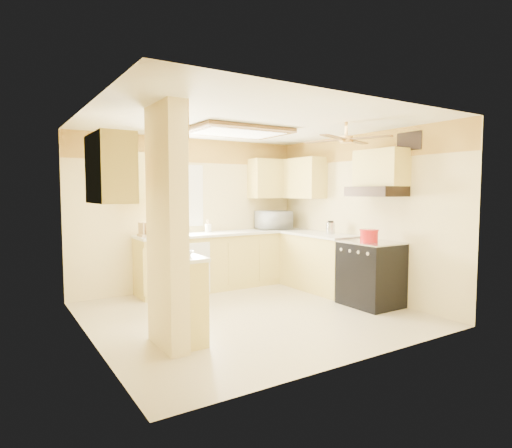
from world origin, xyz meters
TOP-DOWN VIEW (x-y plane):
  - floor at (0.00, 0.00)m, footprint 4.00×4.00m
  - ceiling at (0.00, 0.00)m, footprint 4.00×4.00m
  - wall_back at (0.00, 1.90)m, footprint 4.00×0.00m
  - wall_front at (0.00, -1.90)m, footprint 4.00×0.00m
  - wall_left at (-2.00, 0.00)m, footprint 0.00×3.80m
  - wall_right at (2.00, 0.00)m, footprint 0.00×3.80m
  - wallpaper_border at (0.00, 1.88)m, footprint 4.00×0.02m
  - partition_column at (-1.35, -0.55)m, footprint 0.20×0.70m
  - partition_ledge at (-1.13, -0.55)m, footprint 0.25×0.55m
  - ledge_top at (-1.13, -0.55)m, footprint 0.28×0.58m
  - lower_cabinets_back at (0.50, 1.60)m, footprint 3.00×0.60m
  - lower_cabinets_right at (1.70, 0.60)m, footprint 0.60×1.40m
  - countertop_back at (0.50, 1.59)m, footprint 3.04×0.64m
  - countertop_right at (1.69, 0.60)m, footprint 0.64×1.44m
  - dishwasher_panel at (-0.25, 1.29)m, footprint 0.58×0.02m
  - window at (-0.25, 1.89)m, footprint 0.92×0.02m
  - upper_cab_back_left at (-0.85, 1.72)m, footprint 0.60×0.35m
  - upper_cab_back_right at (1.55, 1.72)m, footprint 0.90×0.35m
  - upper_cab_right at (1.82, 1.25)m, footprint 0.35×1.00m
  - upper_cab_left_wall at (-1.82, -0.25)m, footprint 0.35×0.75m
  - upper_cab_over_stove at (1.82, -0.55)m, footprint 0.35×0.76m
  - stove at (1.67, -0.55)m, footprint 0.68×0.77m
  - range_hood at (1.74, -0.55)m, footprint 0.50×0.76m
  - poster_menu at (-1.24, -0.55)m, footprint 0.02×0.42m
  - poster_nashville at (-1.24, -0.55)m, footprint 0.02×0.42m
  - ceiling_light_panel at (0.10, 0.50)m, footprint 1.35×0.95m
  - ceiling_fan at (1.00, -0.70)m, footprint 1.15×1.15m
  - vent_grate at (1.98, -0.90)m, footprint 0.02×0.40m
  - microwave at (1.49, 1.61)m, footprint 0.66×0.50m
  - bowl at (-1.14, -0.52)m, footprint 0.25×0.25m
  - dutch_oven at (1.61, -0.56)m, footprint 0.27×0.27m
  - kettle at (1.73, 0.37)m, footprint 0.14×0.14m
  - dish_rack at (-0.80, 1.59)m, footprint 0.37×0.28m
  - utensil_crock at (0.23, 1.72)m, footprint 0.10×0.10m

SIDE VIEW (x-z plane):
  - floor at x=0.00m, z-range 0.00..0.00m
  - dishwasher_panel at x=-0.25m, z-range 0.03..0.83m
  - partition_ledge at x=-1.13m, z-range 0.00..0.90m
  - lower_cabinets_back at x=0.50m, z-range 0.00..0.90m
  - lower_cabinets_right at x=1.70m, z-range 0.00..0.90m
  - stove at x=1.67m, z-range 0.00..0.92m
  - ledge_top at x=-1.13m, z-range 0.90..0.94m
  - countertop_back at x=0.50m, z-range 0.90..0.94m
  - countertop_right at x=1.69m, z-range 0.90..0.94m
  - bowl at x=-1.14m, z-range 0.94..0.99m
  - dutch_oven at x=1.61m, z-range 0.92..1.09m
  - utensil_crock at x=0.23m, z-range 0.90..1.11m
  - dish_rack at x=-0.80m, z-range 0.91..1.12m
  - kettle at x=1.73m, z-range 0.93..1.15m
  - microwave at x=1.49m, z-range 0.94..1.27m
  - poster_nashville at x=-1.24m, z-range 0.92..1.48m
  - wall_back at x=0.00m, z-range -0.75..3.25m
  - wall_front at x=0.00m, z-range -0.75..3.25m
  - wall_left at x=-2.00m, z-range -0.65..3.15m
  - wall_right at x=2.00m, z-range -0.65..3.15m
  - partition_column at x=-1.35m, z-range 0.00..2.50m
  - window at x=-0.25m, z-range 1.04..2.06m
  - range_hood at x=1.74m, z-range 1.55..1.69m
  - upper_cab_back_left at x=-0.85m, z-range 1.50..2.20m
  - upper_cab_back_right at x=1.55m, z-range 1.50..2.20m
  - upper_cab_right at x=1.82m, z-range 1.50..2.20m
  - upper_cab_left_wall at x=-1.82m, z-range 1.50..2.20m
  - poster_menu at x=-1.24m, z-range 1.57..2.14m
  - upper_cab_over_stove at x=1.82m, z-range 1.69..2.21m
  - ceiling_fan at x=1.00m, z-range 2.16..2.42m
  - wallpaper_border at x=0.00m, z-range 2.10..2.50m
  - vent_grate at x=1.98m, z-range 2.17..2.42m
  - ceiling_light_panel at x=0.10m, z-range 2.42..2.49m
  - ceiling at x=0.00m, z-range 2.50..2.50m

